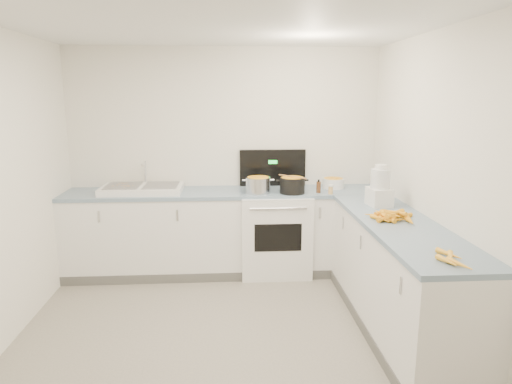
{
  "coord_description": "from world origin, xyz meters",
  "views": [
    {
      "loc": [
        0.01,
        -3.23,
        1.97
      ],
      "look_at": [
        0.3,
        1.1,
        1.05
      ],
      "focal_mm": 32.0,
      "sensor_mm": 36.0,
      "label": 1
    }
  ],
  "objects": [
    {
      "name": "floor",
      "position": [
        0.0,
        0.0,
        0.0
      ],
      "size": [
        3.5,
        4.0,
        0.0
      ],
      "primitive_type": null,
      "color": "gray",
      "rests_on": "ground"
    },
    {
      "name": "ceiling",
      "position": [
        0.0,
        0.0,
        2.5
      ],
      "size": [
        3.5,
        4.0,
        0.0
      ],
      "primitive_type": null,
      "rotation": [
        3.14,
        0.0,
        0.0
      ],
      "color": "white",
      "rests_on": "ground"
    },
    {
      "name": "wall_back",
      "position": [
        0.0,
        2.0,
        1.25
      ],
      "size": [
        3.5,
        0.0,
        2.5
      ],
      "primitive_type": null,
      "rotation": [
        1.57,
        0.0,
        0.0
      ],
      "color": "white",
      "rests_on": "ground"
    },
    {
      "name": "wall_front",
      "position": [
        0.0,
        -2.0,
        1.25
      ],
      "size": [
        3.5,
        0.0,
        2.5
      ],
      "primitive_type": null,
      "rotation": [
        -1.57,
        0.0,
        0.0
      ],
      "color": "white",
      "rests_on": "ground"
    },
    {
      "name": "wall_right",
      "position": [
        1.75,
        0.0,
        1.25
      ],
      "size": [
        0.0,
        4.0,
        2.5
      ],
      "primitive_type": null,
      "rotation": [
        1.57,
        0.0,
        -1.57
      ],
      "color": "white",
      "rests_on": "ground"
    },
    {
      "name": "counter_back",
      "position": [
        0.0,
        1.7,
        0.47
      ],
      "size": [
        3.5,
        0.62,
        0.94
      ],
      "color": "white",
      "rests_on": "ground"
    },
    {
      "name": "counter_right",
      "position": [
        1.45,
        0.3,
        0.47
      ],
      "size": [
        0.62,
        2.2,
        0.94
      ],
      "color": "white",
      "rests_on": "ground"
    },
    {
      "name": "stove",
      "position": [
        0.55,
        1.69,
        0.47
      ],
      "size": [
        0.76,
        0.65,
        1.36
      ],
      "color": "white",
      "rests_on": "ground"
    },
    {
      "name": "sink",
      "position": [
        -0.9,
        1.7,
        0.98
      ],
      "size": [
        0.86,
        0.52,
        0.31
      ],
      "color": "white",
      "rests_on": "counter_back"
    },
    {
      "name": "steel_pot",
      "position": [
        0.35,
        1.56,
        1.02
      ],
      "size": [
        0.3,
        0.3,
        0.19
      ],
      "primitive_type": "cylinder",
      "rotation": [
        0.0,
        0.0,
        -0.15
      ],
      "color": "silver",
      "rests_on": "stove"
    },
    {
      "name": "black_pot",
      "position": [
        0.72,
        1.53,
        1.02
      ],
      "size": [
        0.34,
        0.34,
        0.19
      ],
      "primitive_type": "cylinder",
      "rotation": [
        0.0,
        0.0,
        0.35
      ],
      "color": "black",
      "rests_on": "stove"
    },
    {
      "name": "wooden_spoon",
      "position": [
        0.72,
        1.53,
        1.12
      ],
      "size": [
        0.26,
        0.27,
        0.02
      ],
      "primitive_type": "cylinder",
      "rotation": [
        1.57,
        0.0,
        0.77
      ],
      "color": "#AD7A47",
      "rests_on": "black_pot"
    },
    {
      "name": "mixing_bowl",
      "position": [
        1.22,
        1.77,
        1.0
      ],
      "size": [
        0.29,
        0.29,
        0.11
      ],
      "primitive_type": "cylinder",
      "rotation": [
        0.0,
        0.0,
        0.23
      ],
      "color": "white",
      "rests_on": "counter_back"
    },
    {
      "name": "extract_bottle",
      "position": [
        1.01,
        1.54,
        1.0
      ],
      "size": [
        0.05,
        0.05,
        0.12
      ],
      "primitive_type": "cylinder",
      "color": "#593319",
      "rests_on": "counter_back"
    },
    {
      "name": "spice_jar",
      "position": [
        1.12,
        1.46,
        0.98
      ],
      "size": [
        0.05,
        0.05,
        0.08
      ],
      "primitive_type": "cylinder",
      "color": "#E5B266",
      "rests_on": "counter_back"
    },
    {
      "name": "food_processor",
      "position": [
        1.46,
        0.91,
        1.11
      ],
      "size": [
        0.22,
        0.25,
        0.4
      ],
      "color": "white",
      "rests_on": "counter_right"
    },
    {
      "name": "carrot_pile",
      "position": [
        1.4,
        0.41,
        0.98
      ],
      "size": [
        0.41,
        0.4,
        0.09
      ],
      "color": "#FFAB1F",
      "rests_on": "counter_right"
    },
    {
      "name": "peeled_carrots",
      "position": [
        1.43,
        -0.59,
        0.96
      ],
      "size": [
        0.17,
        0.37,
        0.04
      ],
      "color": "#FFAF26",
      "rests_on": "counter_right"
    },
    {
      "name": "peelings",
      "position": [
        -1.09,
        1.7,
        1.02
      ],
      "size": [
        0.23,
        0.28,
        0.01
      ],
      "color": "tan",
      "rests_on": "sink"
    }
  ]
}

